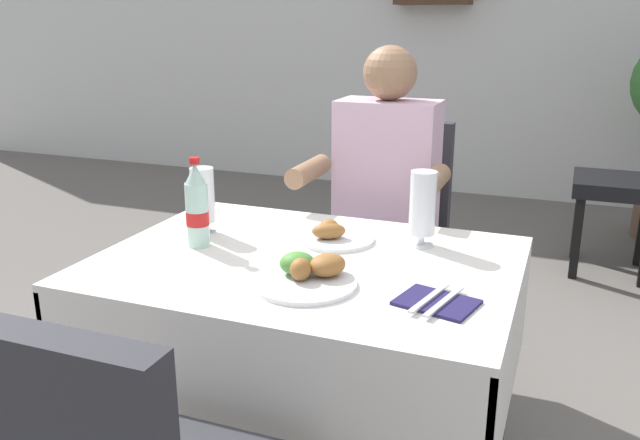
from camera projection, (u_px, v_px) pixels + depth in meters
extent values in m
cube|color=white|center=(307.00, 262.00, 1.77)|extent=(1.10, 0.81, 0.02)
cube|color=white|center=(239.00, 393.00, 1.46)|extent=(1.10, 0.02, 0.32)
cube|color=white|center=(353.00, 270.00, 2.17)|extent=(1.10, 0.02, 0.32)
cube|color=white|center=(142.00, 291.00, 2.00)|extent=(0.02, 0.81, 0.32)
cube|color=white|center=(510.00, 355.00, 1.63)|extent=(0.02, 0.81, 0.32)
cube|color=#472D1E|center=(85.00, 412.00, 1.74)|extent=(0.07, 0.07, 0.71)
cube|color=#472D1E|center=(217.00, 308.00, 2.35)|extent=(0.07, 0.07, 0.71)
cube|color=#472D1E|center=(499.00, 357.00, 2.01)|extent=(0.07, 0.07, 0.71)
cube|color=#2D2D33|center=(379.00, 258.00, 2.46)|extent=(0.44, 0.44, 0.08)
cube|color=#2D2D33|center=(398.00, 176.00, 2.61)|extent=(0.42, 0.06, 0.44)
cube|color=black|center=(320.00, 333.00, 2.45)|extent=(0.04, 0.04, 0.45)
cube|color=black|center=(409.00, 349.00, 2.33)|extent=(0.04, 0.04, 0.45)
cube|color=black|center=(349.00, 299.00, 2.75)|extent=(0.04, 0.04, 0.45)
cube|color=black|center=(430.00, 311.00, 2.63)|extent=(0.04, 0.04, 0.45)
cylinder|color=#282D42|center=(343.00, 342.00, 2.38)|extent=(0.10, 0.10, 0.45)
cylinder|color=#282D42|center=(385.00, 350.00, 2.33)|extent=(0.10, 0.10, 0.45)
cube|color=#282D42|center=(379.00, 256.00, 2.42)|extent=(0.34, 0.36, 0.12)
cube|color=silver|center=(387.00, 170.00, 2.40)|extent=(0.36, 0.20, 0.50)
sphere|color=#997051|center=(390.00, 73.00, 2.29)|extent=(0.19, 0.19, 0.19)
cylinder|color=#997051|center=(309.00, 171.00, 2.26)|extent=(0.07, 0.26, 0.07)
cylinder|color=#997051|center=(433.00, 182.00, 2.11)|extent=(0.07, 0.26, 0.07)
cylinder|color=white|center=(305.00, 284.00, 1.58)|extent=(0.25, 0.25, 0.01)
ellipsoid|color=#99602D|center=(328.00, 265.00, 1.61)|extent=(0.12, 0.12, 0.05)
ellipsoid|color=#4C8E38|center=(297.00, 263.00, 1.62)|extent=(0.11, 0.11, 0.06)
ellipsoid|color=#99602D|center=(301.00, 269.00, 1.58)|extent=(0.06, 0.07, 0.05)
cylinder|color=white|center=(336.00, 239.00, 1.90)|extent=(0.22, 0.22, 0.01)
ellipsoid|color=#99602D|center=(329.00, 228.00, 1.89)|extent=(0.08, 0.08, 0.05)
ellipsoid|color=#99602D|center=(329.00, 231.00, 1.88)|extent=(0.11, 0.09, 0.05)
cylinder|color=white|center=(205.00, 232.00, 1.97)|extent=(0.07, 0.07, 0.01)
cylinder|color=white|center=(204.00, 226.00, 1.97)|extent=(0.02, 0.02, 0.03)
cylinder|color=white|center=(203.00, 195.00, 1.94)|extent=(0.07, 0.07, 0.16)
cylinder|color=#C68928|center=(203.00, 201.00, 1.94)|extent=(0.06, 0.06, 0.13)
cylinder|color=white|center=(421.00, 245.00, 1.86)|extent=(0.07, 0.07, 0.01)
cylinder|color=white|center=(421.00, 239.00, 1.86)|extent=(0.02, 0.02, 0.03)
cylinder|color=white|center=(423.00, 203.00, 1.83)|extent=(0.07, 0.07, 0.18)
cylinder|color=gold|center=(422.00, 218.00, 1.84)|extent=(0.07, 0.07, 0.09)
cylinder|color=silver|center=(197.00, 215.00, 1.84)|extent=(0.06, 0.06, 0.18)
cylinder|color=red|center=(198.00, 218.00, 1.84)|extent=(0.06, 0.06, 0.04)
cone|color=silver|center=(195.00, 173.00, 1.80)|extent=(0.06, 0.06, 0.05)
cylinder|color=red|center=(194.00, 161.00, 1.79)|extent=(0.03, 0.03, 0.02)
cube|color=#231E4C|center=(437.00, 302.00, 1.48)|extent=(0.20, 0.17, 0.01)
cube|color=silver|center=(430.00, 298.00, 1.49)|extent=(0.06, 0.19, 0.01)
cube|color=silver|center=(444.00, 301.00, 1.47)|extent=(0.06, 0.19, 0.01)
cube|color=black|center=(617.00, 185.00, 3.52)|extent=(0.44, 0.44, 0.08)
cube|color=black|center=(578.00, 221.00, 3.80)|extent=(0.04, 0.04, 0.45)
cube|color=black|center=(577.00, 238.00, 3.50)|extent=(0.04, 0.04, 0.45)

